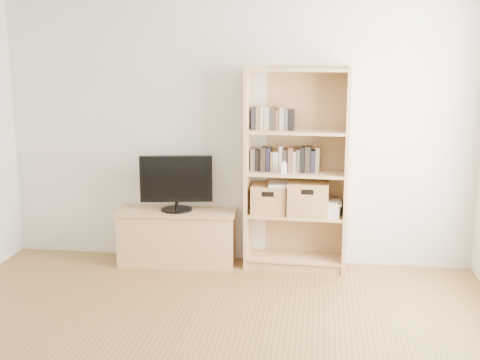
% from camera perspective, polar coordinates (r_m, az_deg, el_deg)
% --- Properties ---
extents(back_wall, '(4.50, 0.02, 2.60)m').
position_cam_1_polar(back_wall, '(5.75, -0.39, 4.92)').
color(back_wall, white).
rests_on(back_wall, floor).
extents(tv_stand, '(1.12, 0.47, 0.50)m').
position_cam_1_polar(tv_stand, '(5.87, -5.95, -5.48)').
color(tv_stand, tan).
rests_on(tv_stand, floor).
extents(bookshelf, '(0.96, 0.37, 1.89)m').
position_cam_1_polar(bookshelf, '(5.59, 5.37, 0.97)').
color(bookshelf, tan).
rests_on(bookshelf, floor).
extents(television, '(0.69, 0.17, 0.54)m').
position_cam_1_polar(television, '(5.74, -6.06, -0.28)').
color(television, black).
rests_on(television, tv_stand).
extents(books_row_mid, '(0.80, 0.18, 0.21)m').
position_cam_1_polar(books_row_mid, '(5.59, 5.41, 1.87)').
color(books_row_mid, '#57534C').
rests_on(books_row_mid, bookshelf).
extents(books_row_upper, '(0.40, 0.18, 0.21)m').
position_cam_1_polar(books_row_upper, '(5.56, 3.32, 5.85)').
color(books_row_upper, '#57534C').
rests_on(books_row_upper, bookshelf).
extents(baby_monitor, '(0.05, 0.03, 0.10)m').
position_cam_1_polar(baby_monitor, '(5.49, 4.20, 1.08)').
color(baby_monitor, white).
rests_on(baby_monitor, bookshelf).
extents(basket_left, '(0.33, 0.27, 0.27)m').
position_cam_1_polar(basket_left, '(5.67, 2.78, -1.79)').
color(basket_left, '#A98A4C').
rests_on(basket_left, bookshelf).
extents(basket_right, '(0.38, 0.32, 0.31)m').
position_cam_1_polar(basket_right, '(5.63, 6.49, -1.74)').
color(basket_right, '#A98A4C').
rests_on(basket_right, bookshelf).
extents(laptop, '(0.37, 0.27, 0.03)m').
position_cam_1_polar(laptop, '(5.61, 4.49, -0.39)').
color(laptop, silver).
rests_on(laptop, basket_left).
extents(magazine_stack, '(0.20, 0.27, 0.12)m').
position_cam_1_polar(magazine_stack, '(5.64, 8.59, -2.75)').
color(magazine_stack, silver).
rests_on(magazine_stack, bookshelf).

